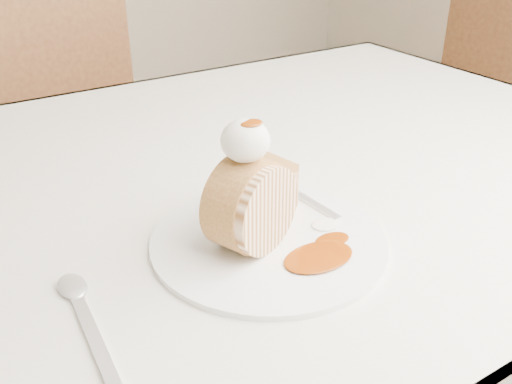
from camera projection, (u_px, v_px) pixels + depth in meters
table at (211, 230)px, 0.82m from camera, size 1.40×0.90×0.75m
chair_far at (29, 125)px, 1.44m from camera, size 0.58×0.58×0.99m
chair_end at (486, 115)px, 1.58m from camera, size 0.49×0.49×0.94m
plate at (269, 241)px, 0.62m from camera, size 0.30×0.30×0.01m
roulade_slice at (251, 205)px, 0.58m from camera, size 0.11×0.08×0.10m
cake_chunk at (266, 189)px, 0.67m from camera, size 0.07×0.06×0.05m
whipped_cream at (245, 141)px, 0.56m from camera, size 0.05×0.05×0.04m
caramel_drizzle at (251, 118)px, 0.54m from camera, size 0.02×0.02×0.01m
caramel_pool at (319, 257)px, 0.58m from camera, size 0.09×0.07×0.00m
fork at (308, 200)px, 0.69m from camera, size 0.03×0.15×0.00m
spoon at (95, 341)px, 0.48m from camera, size 0.03×0.16×0.00m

